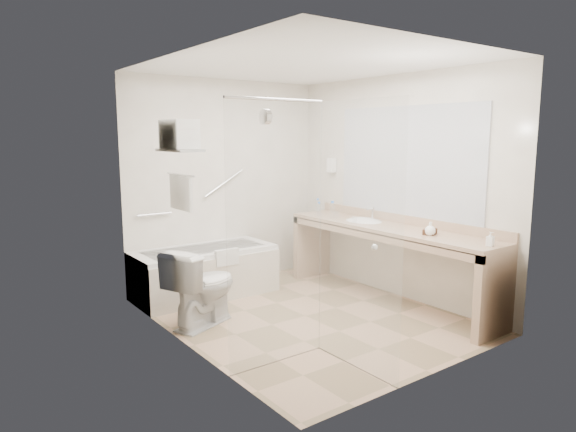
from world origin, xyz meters
TOP-DOWN VIEW (x-y plane):
  - floor at (0.00, 0.00)m, footprint 3.20×3.20m
  - ceiling at (0.00, 0.00)m, footprint 2.60×3.20m
  - wall_back at (0.00, 1.60)m, footprint 2.60×0.10m
  - wall_front at (0.00, -1.60)m, footprint 2.60×0.10m
  - wall_left at (-1.30, 0.00)m, footprint 0.10×3.20m
  - wall_right at (1.30, 0.00)m, footprint 0.10×3.20m
  - bathtub at (-0.50, 1.24)m, footprint 1.60×0.73m
  - grab_bar_short at (-0.95, 1.56)m, footprint 0.40×0.03m
  - grab_bar_long at (-0.05, 1.56)m, footprint 0.53×0.03m
  - shower_enclosure at (-0.63, -0.93)m, footprint 0.96×0.91m
  - towel_shelf at (-1.17, 0.35)m, footprint 0.24×0.55m
  - vanity_counter at (1.02, -0.15)m, footprint 0.55×2.70m
  - sink at (1.05, 0.25)m, footprint 0.40×0.52m
  - faucet at (1.20, 0.25)m, footprint 0.03×0.03m
  - mirror at (1.29, -0.15)m, footprint 0.02×2.00m
  - hairdryer_unit at (1.25, 1.05)m, footprint 0.08×0.10m
  - toilet at (-0.95, 0.41)m, footprint 0.88×0.70m
  - amenity_basket at (1.01, -0.72)m, footprint 0.19×0.16m
  - soap_bottle_a at (1.00, -1.40)m, footprint 0.08×0.14m
  - soap_bottle_b at (0.97, -0.76)m, footprint 0.13×0.15m
  - water_bottle_left at (0.89, 0.86)m, footprint 0.05×0.05m
  - water_bottle_mid at (1.07, 1.10)m, footprint 0.05×0.05m
  - water_bottle_right at (0.87, 0.60)m, footprint 0.07×0.07m
  - drinking_glass_near at (0.95, 0.61)m, footprint 0.08×0.08m
  - drinking_glass_far at (0.85, 0.20)m, footprint 0.08×0.08m

SIDE VIEW (x-z plane):
  - floor at x=0.00m, z-range 0.00..0.00m
  - bathtub at x=-0.50m, z-range -0.02..0.57m
  - toilet at x=-0.95m, z-range 0.00..0.76m
  - vanity_counter at x=1.02m, z-range 0.17..1.12m
  - sink at x=1.05m, z-range 0.75..0.89m
  - amenity_basket at x=1.01m, z-range 0.85..0.90m
  - soap_bottle_a at x=1.00m, z-range 0.85..0.91m
  - drinking_glass_far at x=0.85m, z-range 0.85..0.93m
  - drinking_glass_near at x=0.95m, z-range 0.85..0.93m
  - soap_bottle_b at x=0.97m, z-range 0.85..0.96m
  - water_bottle_left at x=0.89m, z-range 0.84..1.02m
  - faucet at x=1.20m, z-range 0.86..1.00m
  - water_bottle_mid at x=1.07m, z-range 0.84..1.02m
  - water_bottle_right at x=0.87m, z-range 0.84..1.05m
  - grab_bar_short at x=-0.95m, z-range 0.93..0.96m
  - shower_enclosure at x=-0.63m, z-range 0.01..2.12m
  - wall_back at x=0.00m, z-range 0.00..2.50m
  - wall_front at x=0.00m, z-range 0.00..2.50m
  - wall_left at x=-1.30m, z-range 0.00..2.50m
  - wall_right at x=1.30m, z-range 0.00..2.50m
  - grab_bar_long at x=-0.05m, z-range 1.09..1.41m
  - hairdryer_unit at x=1.25m, z-range 1.36..1.54m
  - mirror at x=1.29m, z-range 0.95..2.15m
  - towel_shelf at x=-1.17m, z-range 1.35..2.16m
  - ceiling at x=0.00m, z-range 2.45..2.55m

